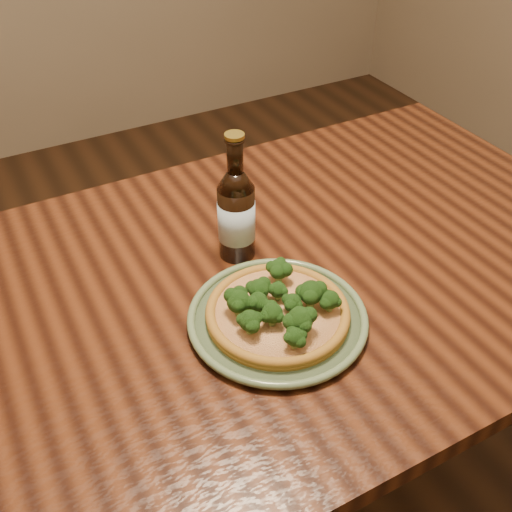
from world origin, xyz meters
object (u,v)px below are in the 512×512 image
pizza (278,310)px  plate (277,318)px  beer_bottle (236,213)px  table (244,317)px

pizza → plate: bearing=78.9°
plate → beer_bottle: size_ratio=1.19×
plate → beer_bottle: (0.03, 0.20, 0.09)m
plate → beer_bottle: beer_bottle is taller
table → plate: plate is taller
plate → beer_bottle: 0.22m
pizza → beer_bottle: size_ratio=0.95×
table → beer_bottle: size_ratio=6.16×
table → plate: 0.16m
pizza → table: bearing=90.8°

